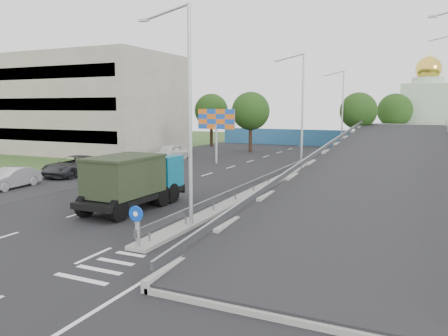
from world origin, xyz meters
The scene contains 23 objects.
ground centered at (0.00, 0.00, 0.00)m, with size 160.00×160.00×0.00m, color #2D4C1E.
road_surface centered at (-3.00, 20.00, 0.00)m, with size 26.00×90.00×0.04m, color black.
parking_strip centered at (-16.00, 20.00, 0.00)m, with size 8.00×90.00×0.05m, color black.
median centered at (0.00, 24.00, 0.10)m, with size 1.00×44.00×0.20m, color gray.
overpass_ramp centered at (7.50, 24.00, 1.75)m, with size 10.00×50.00×3.50m.
median_guardrail centered at (0.00, 24.00, 0.75)m, with size 0.09×44.00×0.71m.
sign_bollard centered at (0.00, 2.17, 1.03)m, with size 0.64×0.23×1.67m.
lamp_post_near centered at (0.11, 6.00, 5.81)m, with size 2.74×0.18×10.08m.
lamp_post_mid centered at (0.11, 26.00, 5.81)m, with size 2.74×0.18×10.08m.
lamp_post_far centered at (0.11, 46.00, 5.81)m, with size 2.74×0.18×10.08m.
beige_building centered at (-30.00, 32.00, 6.00)m, with size 24.00×14.00×12.00m, color gray.
blue_wall centered at (-4.00, 52.00, 1.20)m, with size 30.00×0.50×2.40m, color #26678D.
church centered at (10.00, 60.00, 5.31)m, with size 7.00×7.00×13.80m.
billboard centered at (-9.00, 28.00, 4.19)m, with size 4.00×0.24×5.50m.
tree_left_mid centered at (-10.00, 40.00, 5.18)m, with size 4.80×4.80×7.60m.
tree_median_far centered at (2.00, 48.00, 5.18)m, with size 4.80×4.80×7.60m.
tree_left_far centered at (-18.00, 45.00, 5.18)m, with size 4.80×4.80×7.60m.
tree_ramp_far centered at (6.00, 55.00, 5.18)m, with size 4.80×4.80×7.60m.
dump_truck centered at (-4.56, 8.23, 1.70)m, with size 2.84×7.03×3.07m.
parked_car_b centered at (-16.22, 9.66, 0.73)m, with size 1.55×4.45×1.46m, color #A8A7AC.
parked_car_c centered at (-16.28, 15.93, 0.83)m, with size 2.76×5.98×1.66m, color #2B2B2F.
parked_car_d centered at (-16.17, 21.58, 0.66)m, with size 1.85×4.56×1.32m, color #979AA0.
parked_car_e centered at (-14.88, 28.68, 0.85)m, with size 2.01×5.00×1.70m, color silver.
Camera 1 is at (10.12, -11.56, 5.70)m, focal length 35.00 mm.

